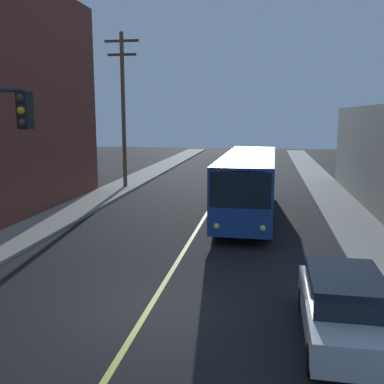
# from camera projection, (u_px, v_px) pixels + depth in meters

# --- Properties ---
(ground_plane) EXTENTS (120.00, 120.00, 0.00)m
(ground_plane) POSITION_uv_depth(u_px,v_px,m) (149.00, 309.00, 11.92)
(ground_plane) COLOR black
(sidewalk_left) EXTENTS (2.50, 90.00, 0.15)m
(sidewalk_left) POSITION_uv_depth(u_px,v_px,m) (64.00, 215.00, 22.81)
(sidewalk_left) COLOR gray
(sidewalk_left) RESTS_ON ground
(sidewalk_right) EXTENTS (2.50, 90.00, 0.15)m
(sidewalk_right) POSITION_uv_depth(u_px,v_px,m) (356.00, 226.00, 20.45)
(sidewalk_right) COLOR gray
(sidewalk_right) RESTS_ON ground
(lane_stripe_center) EXTENTS (0.16, 60.00, 0.01)m
(lane_stripe_center) POSITION_uv_depth(u_px,v_px,m) (214.00, 202.00, 26.50)
(lane_stripe_center) COLOR #D8CC4C
(lane_stripe_center) RESTS_ON ground
(city_bus) EXTENTS (2.78, 12.20, 3.20)m
(city_bus) POSITION_uv_depth(u_px,v_px,m) (249.00, 181.00, 22.67)
(city_bus) COLOR navy
(city_bus) RESTS_ON ground
(parked_car_silver) EXTENTS (1.88, 4.43, 1.62)m
(parked_car_silver) POSITION_uv_depth(u_px,v_px,m) (344.00, 307.00, 10.07)
(parked_car_silver) COLOR #B7B7BC
(parked_car_silver) RESTS_ON ground
(utility_pole_mid) EXTENTS (2.40, 0.28, 10.62)m
(utility_pole_mid) POSITION_uv_depth(u_px,v_px,m) (123.00, 104.00, 30.60)
(utility_pole_mid) COLOR brown
(utility_pole_mid) RESTS_ON sidewalk_left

